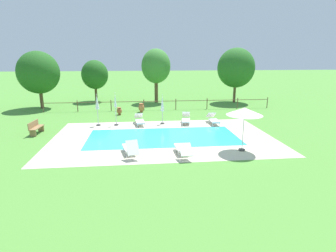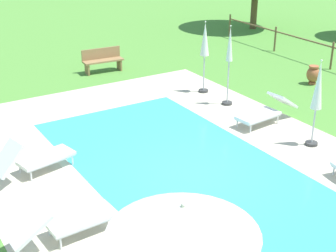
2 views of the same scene
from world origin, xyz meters
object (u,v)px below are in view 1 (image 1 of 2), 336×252
(sun_lounger_north_mid, at_px, (186,119))
(patio_umbrella_closed_row_centre, at_px, (162,105))
(sun_lounger_south_near_corner, at_px, (140,120))
(terracotta_urn_near_fence, at_px, (119,111))
(sun_lounger_north_end, at_px, (130,148))
(sun_lounger_north_near_steps, at_px, (213,119))
(patio_umbrella_open_foreground, at_px, (245,112))
(patio_umbrella_closed_row_mid_west, at_px, (115,105))
(tree_west_mid, at_px, (156,66))
(sun_lounger_north_far, at_px, (183,148))
(tree_far_west, at_px, (38,73))
(tree_east_mid, at_px, (95,75))
(terracotta_urn_by_tree, at_px, (141,107))
(tree_centre, at_px, (236,68))
(patio_umbrella_closed_row_west, at_px, (97,104))
(wooden_bench_lawn_side, at_px, (36,127))

(sun_lounger_north_mid, relative_size, patio_umbrella_closed_row_centre, 0.91)
(sun_lounger_south_near_corner, distance_m, terracotta_urn_near_fence, 4.14)
(sun_lounger_south_near_corner, relative_size, terracotta_urn_near_fence, 3.16)
(sun_lounger_north_end, distance_m, terracotta_urn_near_fence, 10.32)
(sun_lounger_north_near_steps, relative_size, patio_umbrella_open_foreground, 0.83)
(patio_umbrella_closed_row_mid_west, relative_size, tree_west_mid, 0.43)
(patio_umbrella_closed_row_centre, bearing_deg, sun_lounger_north_end, -109.15)
(sun_lounger_north_far, distance_m, patio_umbrella_closed_row_mid_west, 7.97)
(tree_far_west, distance_m, tree_east_mid, 6.07)
(patio_umbrella_open_foreground, relative_size, patio_umbrella_closed_row_centre, 1.07)
(sun_lounger_south_near_corner, xyz_separation_m, terracotta_urn_by_tree, (0.19, 4.79, 0.07))
(sun_lounger_north_mid, relative_size, tree_far_west, 0.38)
(sun_lounger_north_far, distance_m, tree_east_mid, 19.80)
(patio_umbrella_closed_row_mid_west, distance_m, terracotta_urn_near_fence, 3.93)
(terracotta_urn_by_tree, bearing_deg, sun_lounger_north_far, -80.12)
(sun_lounger_north_far, xyz_separation_m, tree_east_mid, (-7.06, 18.31, 2.65))
(sun_lounger_north_end, distance_m, tree_west_mid, 17.22)
(sun_lounger_north_near_steps, bearing_deg, terracotta_urn_near_fence, 151.22)
(sun_lounger_north_end, xyz_separation_m, tree_centre, (11.17, 15.73, 3.40))
(sun_lounger_north_far, distance_m, patio_umbrella_closed_row_centre, 6.97)
(patio_umbrella_closed_row_west, xyz_separation_m, tree_east_mid, (-1.77, 11.45, 1.39))
(sun_lounger_north_near_steps, distance_m, tree_east_mid, 16.01)
(terracotta_urn_by_tree, bearing_deg, tree_centre, 23.04)
(patio_umbrella_open_foreground, xyz_separation_m, terracotta_urn_near_fence, (-7.34, 10.23, -1.82))
(wooden_bench_lawn_side, bearing_deg, patio_umbrella_closed_row_west, 26.14)
(terracotta_urn_by_tree, relative_size, tree_far_west, 0.15)
(sun_lounger_north_end, bearing_deg, sun_lounger_north_far, -6.39)
(patio_umbrella_closed_row_centre, bearing_deg, sun_lounger_north_far, -86.05)
(patio_umbrella_closed_row_mid_west, distance_m, patio_umbrella_closed_row_centre, 3.49)
(terracotta_urn_near_fence, distance_m, tree_east_mid, 8.76)
(sun_lounger_north_mid, height_order, patio_umbrella_closed_row_mid_west, patio_umbrella_closed_row_mid_west)
(patio_umbrella_closed_row_mid_west, distance_m, tree_east_mid, 11.99)
(patio_umbrella_closed_row_mid_west, relative_size, tree_east_mid, 0.54)
(sun_lounger_south_near_corner, xyz_separation_m, patio_umbrella_closed_row_mid_west, (-1.75, 0.01, 1.21))
(patio_umbrella_closed_row_west, relative_size, tree_far_west, 0.43)
(terracotta_urn_by_tree, height_order, tree_west_mid, tree_west_mid)
(sun_lounger_south_near_corner, relative_size, terracotta_urn_by_tree, 2.56)
(sun_lounger_north_far, bearing_deg, sun_lounger_north_mid, 78.82)
(patio_umbrella_closed_row_centre, bearing_deg, tree_east_mid, 119.91)
(sun_lounger_north_end, bearing_deg, patio_umbrella_open_foreground, 0.16)
(sun_lounger_north_end, distance_m, patio_umbrella_open_foreground, 6.37)
(sun_lounger_north_near_steps, relative_size, sun_lounger_north_end, 1.02)
(wooden_bench_lawn_side, bearing_deg, patio_umbrella_closed_row_mid_west, 19.54)
(tree_far_west, height_order, tree_centre, tree_centre)
(patio_umbrella_open_foreground, height_order, tree_far_west, tree_far_west)
(sun_lounger_north_mid, height_order, tree_far_west, tree_far_west)
(patio_umbrella_closed_row_centre, xyz_separation_m, wooden_bench_lawn_side, (-8.65, -1.87, -1.02))
(sun_lounger_north_near_steps, bearing_deg, patio_umbrella_closed_row_west, 177.59)
(wooden_bench_lawn_side, height_order, tree_centre, tree_centre)
(sun_lounger_north_far, distance_m, sun_lounger_north_end, 2.77)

